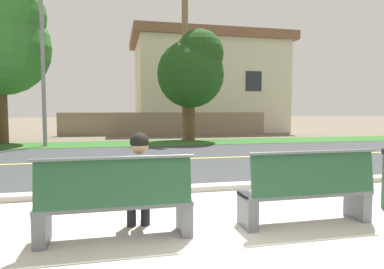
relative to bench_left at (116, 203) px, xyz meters
The scene contains 15 objects.
ground_plane 7.90m from the bench_left, 81.07° to the left, with size 140.00×140.00×0.00m, color #665B4C.
sidewalk_pavement 1.32m from the bench_left, ahead, with size 44.00×3.60×0.01m, color beige.
curb_edge 2.49m from the bench_left, 60.21° to the left, with size 44.00×0.30×0.11m, color #ADA89E.
street_asphalt 6.42m from the bench_left, 78.99° to the left, with size 52.00×8.00×0.01m, color #383A3D.
road_centre_line 6.42m from the bench_left, 78.99° to the left, with size 48.00×0.14×0.01m, color #E0CC4C.
far_verge_grass 11.65m from the bench_left, 83.97° to the left, with size 48.00×2.80×0.02m, color #2D6026.
bench_left is the anchor object (origin of this frame).
bench_right 2.45m from the bench_left, ahead, with size 1.76×0.48×1.01m.
seated_person_grey 0.39m from the bench_left, 31.41° to the left, with size 0.52×0.68×1.25m.
streetlamp 12.40m from the bench_left, 104.50° to the left, with size 0.24×2.10×7.85m.
shade_tree_left 14.14m from the bench_left, 111.18° to the left, with size 4.38×4.38×7.23m.
shade_tree_centre 13.19m from the bench_left, 73.16° to the left, with size 3.31×3.31×5.45m.
palm_tree_tall 15.16m from the bench_left, 75.12° to the left, with size 2.09×1.98×8.90m.
garden_wall 17.22m from the bench_left, 79.59° to the left, with size 13.00×0.36×1.40m, color gray.
house_across_street 21.40m from the bench_left, 71.83° to the left, with size 11.02×6.91×6.90m.
Camera 1 is at (-1.20, -3.63, 1.51)m, focal length 31.16 mm.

